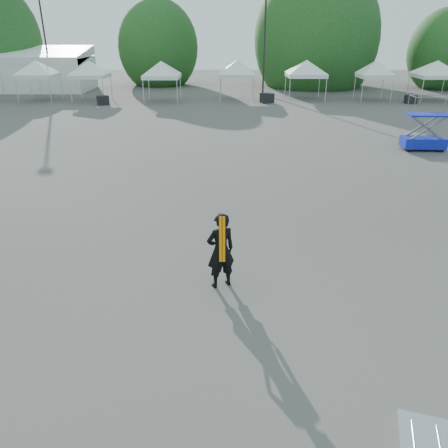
{
  "coord_description": "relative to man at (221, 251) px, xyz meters",
  "views": [
    {
      "loc": [
        -0.33,
        -11.47,
        5.77
      ],
      "look_at": [
        -0.42,
        -1.49,
        1.3
      ],
      "focal_mm": 35.0,
      "sensor_mm": 36.0,
      "label": 1
    }
  ],
  "objects": [
    {
      "name": "crate_east",
      "position": [
        15.59,
        28.84,
        -0.61
      ],
      "size": [
        0.93,
        0.74,
        0.7
      ],
      "primitive_type": "cube",
      "rotation": [
        0.0,
        0.0,
        -0.05
      ],
      "color": "black",
      "rests_on": "ground"
    },
    {
      "name": "tent_b",
      "position": [
        -16.32,
        30.32,
        2.09
      ],
      "size": [
        4.26,
        4.26,
        3.88
      ],
      "color": "silver",
      "rests_on": "ground"
    },
    {
      "name": "tent_h",
      "position": [
        18.03,
        30.5,
        2.09
      ],
      "size": [
        4.72,
        4.72,
        3.88
      ],
      "color": "silver",
      "rests_on": "ground"
    },
    {
      "name": "tree_far_e",
      "position": [
        22.49,
        39.28,
        2.66
      ],
      "size": [
        3.84,
        3.84,
        5.84
      ],
      "color": "#382314",
      "rests_on": "ground"
    },
    {
      "name": "tree_mid_e",
      "position": [
        9.49,
        41.28,
        3.88
      ],
      "size": [
        5.12,
        5.12,
        7.79
      ],
      "color": "#382314",
      "rests_on": "ground"
    },
    {
      "name": "tree_mid_w",
      "position": [
        -7.51,
        42.28,
        2.97
      ],
      "size": [
        4.16,
        4.16,
        6.33
      ],
      "color": "#382314",
      "rests_on": "ground"
    },
    {
      "name": "tent_e",
      "position": [
        0.95,
        30.89,
        2.09
      ],
      "size": [
        4.38,
        4.38,
        3.88
      ],
      "color": "silver",
      "rests_on": "ground"
    },
    {
      "name": "tent_f",
      "position": [
        6.98,
        31.11,
        2.09
      ],
      "size": [
        4.66,
        4.66,
        3.88
      ],
      "color": "silver",
      "rests_on": "ground"
    },
    {
      "name": "light_pole_west",
      "position": [
        -17.51,
        36.28,
        4.81
      ],
      "size": [
        0.6,
        0.25,
        10.3
      ],
      "color": "black",
      "rests_on": "ground"
    },
    {
      "name": "ground",
      "position": [
        0.49,
        2.28,
        -0.96
      ],
      "size": [
        120.0,
        120.0,
        0.0
      ],
      "primitive_type": "plane",
      "color": "#474442",
      "rests_on": "ground"
    },
    {
      "name": "man",
      "position": [
        0.0,
        0.0,
        0.0
      ],
      "size": [
        0.83,
        0.71,
        1.92
      ],
      "rotation": [
        0.0,
        0.0,
        3.56
      ],
      "color": "black",
      "rests_on": "ground"
    },
    {
      "name": "marquee",
      "position": [
        -21.51,
        37.28,
        1.01
      ],
      "size": [
        15.0,
        6.25,
        4.23
      ],
      "color": "white",
      "rests_on": "ground"
    },
    {
      "name": "scissor_lift",
      "position": [
        10.29,
        13.29,
        0.42
      ],
      "size": [
        2.15,
        1.13,
        2.74
      ],
      "rotation": [
        0.0,
        0.0,
        -0.03
      ],
      "color": "#0B1397",
      "rests_on": "ground"
    },
    {
      "name": "crate_west",
      "position": [
        -10.23,
        27.94,
        -0.6
      ],
      "size": [
        1.14,
        1.04,
        0.72
      ],
      "primitive_type": "cube",
      "rotation": [
        0.0,
        0.0,
        0.42
      ],
      "color": "black",
      "rests_on": "ground"
    },
    {
      "name": "tent_d",
      "position": [
        -5.47,
        29.68,
        2.09
      ],
      "size": [
        4.25,
        4.25,
        3.88
      ],
      "color": "silver",
      "rests_on": "ground"
    },
    {
      "name": "tent_g",
      "position": [
        12.79,
        30.48,
        2.09
      ],
      "size": [
        3.83,
        3.83,
        3.88
      ],
      "color": "silver",
      "rests_on": "ground"
    },
    {
      "name": "light_pole_east",
      "position": [
        3.49,
        34.28,
        4.55
      ],
      "size": [
        0.6,
        0.25,
        9.8
      ],
      "color": "black",
      "rests_on": "ground"
    },
    {
      "name": "tent_c",
      "position": [
        -11.74,
        30.18,
        2.09
      ],
      "size": [
        4.18,
        4.18,
        3.88
      ],
      "color": "silver",
      "rests_on": "ground"
    },
    {
      "name": "crate_mid",
      "position": [
        3.48,
        29.15,
        -0.57
      ],
      "size": [
        1.25,
        1.12,
        0.79
      ],
      "primitive_type": "cube",
      "rotation": [
        0.0,
        0.0,
        0.39
      ],
      "color": "black",
      "rests_on": "ground"
    }
  ]
}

